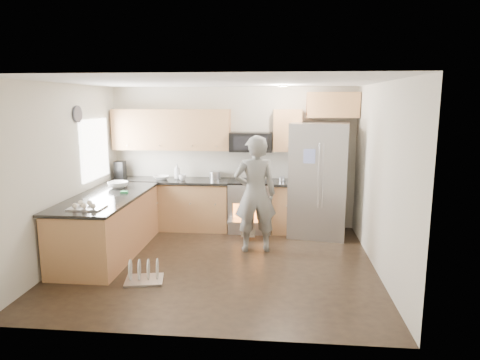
# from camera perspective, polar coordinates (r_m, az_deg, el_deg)

# --- Properties ---
(ground) EXTENTS (4.50, 4.50, 0.00)m
(ground) POSITION_cam_1_polar(r_m,az_deg,el_deg) (6.40, -2.93, -11.03)
(ground) COLOR black
(ground) RESTS_ON ground
(room_shell) EXTENTS (4.54, 4.04, 2.62)m
(room_shell) POSITION_cam_1_polar(r_m,az_deg,el_deg) (6.02, -3.40, 4.06)
(room_shell) COLOR beige
(room_shell) RESTS_ON ground
(back_cabinet_run) EXTENTS (4.45, 0.64, 2.50)m
(back_cabinet_run) POSITION_cam_1_polar(r_m,az_deg,el_deg) (7.90, -5.35, 0.36)
(back_cabinet_run) COLOR #A46841
(back_cabinet_run) RESTS_ON ground
(peninsula) EXTENTS (0.96, 2.36, 1.03)m
(peninsula) POSITION_cam_1_polar(r_m,az_deg,el_deg) (6.94, -17.17, -5.73)
(peninsula) COLOR #A46841
(peninsula) RESTS_ON ground
(stove_range) EXTENTS (0.76, 0.97, 1.79)m
(stove_range) POSITION_cam_1_polar(r_m,az_deg,el_deg) (7.78, 1.39, -1.90)
(stove_range) COLOR #B7B7BC
(stove_range) RESTS_ON ground
(refrigerator) EXTENTS (1.08, 0.90, 1.98)m
(refrigerator) POSITION_cam_1_polar(r_m,az_deg,el_deg) (7.57, 10.41, 0.00)
(refrigerator) COLOR #B7B7BC
(refrigerator) RESTS_ON ground
(person) EXTENTS (0.74, 0.56, 1.84)m
(person) POSITION_cam_1_polar(r_m,az_deg,el_deg) (6.67, 2.04, -1.89)
(person) COLOR gray
(person) RESTS_ON ground
(dish_rack) EXTENTS (0.55, 0.48, 0.30)m
(dish_rack) POSITION_cam_1_polar(r_m,az_deg,el_deg) (5.92, -12.67, -12.29)
(dish_rack) COLOR #B7B7BC
(dish_rack) RESTS_ON ground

